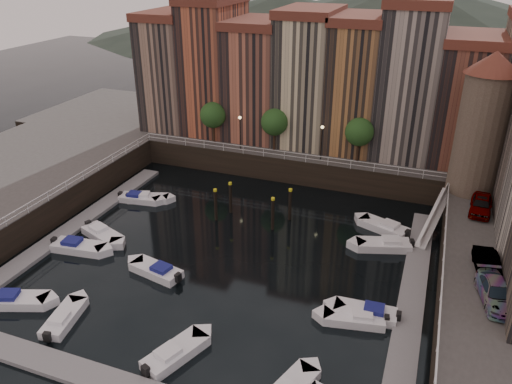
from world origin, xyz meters
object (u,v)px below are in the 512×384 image
at_px(gangway, 435,215).
at_px(boat_left_0, 16,300).
at_px(boat_left_1, 78,247).
at_px(mooring_pilings, 252,206).
at_px(car_a, 481,205).
at_px(car_c, 496,294).
at_px(boat_left_2, 102,234).
at_px(corner_tower, 483,122).
at_px(car_b, 487,265).

relative_size(gangway, boat_left_0, 1.60).
xyz_separation_m(gangway, boat_left_0, (-29.66, -22.88, -1.52)).
bearing_deg(boat_left_1, mooring_pilings, 33.39).
height_order(boat_left_0, car_a, car_a).
bearing_deg(car_c, boat_left_2, 165.30).
xyz_separation_m(boat_left_1, boat_left_2, (0.66, 2.68, -0.01)).
height_order(gangway, boat_left_2, gangway).
height_order(boat_left_0, boat_left_1, boat_left_1).
relative_size(corner_tower, gangway, 1.66).
bearing_deg(car_b, boat_left_1, 179.65).
height_order(mooring_pilings, car_a, car_a).
relative_size(gangway, car_a, 1.82).
distance_m(boat_left_0, boat_left_2, 10.76).
relative_size(mooring_pilings, car_c, 1.49).
xyz_separation_m(car_a, car_c, (0.62, -13.63, -0.06)).
distance_m(corner_tower, mooring_pilings, 23.49).
xyz_separation_m(gangway, boat_left_1, (-30.17, -14.80, -1.51)).
xyz_separation_m(boat_left_0, car_a, (33.42, 22.69, 3.39)).
bearing_deg(boat_left_2, car_a, 40.47).
relative_size(boat_left_1, car_a, 1.16).
bearing_deg(car_c, mooring_pilings, 143.45).
height_order(boat_left_0, car_b, car_b).
bearing_deg(car_a, mooring_pilings, -165.47).
distance_m(boat_left_2, car_a, 35.51).
relative_size(boat_left_0, boat_left_1, 0.98).
bearing_deg(car_b, car_a, 83.24).
xyz_separation_m(boat_left_0, boat_left_2, (0.15, 10.75, -0.00)).
height_order(gangway, car_a, car_a).
bearing_deg(corner_tower, boat_left_0, -139.94).
xyz_separation_m(mooring_pilings, boat_left_1, (-12.83, -10.98, -1.25)).
xyz_separation_m(boat_left_2, car_a, (33.27, 11.94, 3.39)).
height_order(corner_tower, car_a, corner_tower).
height_order(corner_tower, boat_left_0, corner_tower).
bearing_deg(boat_left_2, car_c, 17.88).
relative_size(gangway, mooring_pilings, 1.13).
relative_size(boat_left_1, car_b, 1.22).
xyz_separation_m(corner_tower, car_b, (1.05, -14.83, -6.48)).
height_order(gangway, car_b, car_b).
xyz_separation_m(corner_tower, mooring_pilings, (-20.24, -8.32, -8.54)).
distance_m(boat_left_0, car_a, 40.54).
height_order(corner_tower, car_b, corner_tower).
distance_m(boat_left_1, car_a, 37.11).
bearing_deg(boat_left_2, boat_left_0, -70.04).
relative_size(corner_tower, boat_left_0, 2.66).
distance_m(gangway, car_c, 14.61).
bearing_deg(boat_left_0, gangway, 17.59).
bearing_deg(boat_left_0, boat_left_2, 69.16).
xyz_separation_m(corner_tower, boat_left_0, (-32.56, -27.38, -9.80)).
bearing_deg(gangway, boat_left_2, -157.67).
xyz_separation_m(boat_left_1, car_b, (34.12, 4.47, 3.31)).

